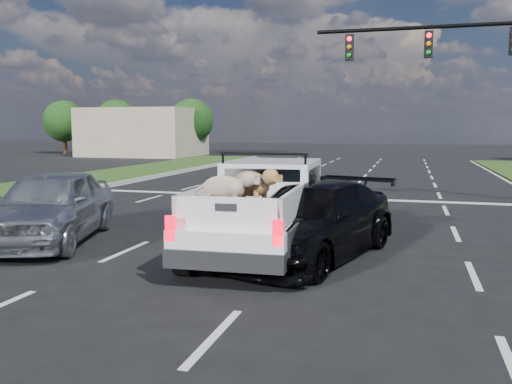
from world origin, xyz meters
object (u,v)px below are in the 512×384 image
silver_sedan (51,206)px  black_coupe (312,220)px  traffic_signal (506,67)px  pickup_truck (263,206)px

silver_sedan → black_coupe: 6.12m
traffic_signal → black_coupe: (-5.00, -9.90, -3.96)m
silver_sedan → black_coupe: size_ratio=0.95×
silver_sedan → black_coupe: (6.11, 0.15, -0.09)m
traffic_signal → black_coupe: traffic_signal is taller
silver_sedan → black_coupe: silver_sedan is taller
black_coupe → traffic_signal: bearing=79.2°
pickup_truck → black_coupe: (1.12, -0.27, -0.22)m
traffic_signal → pickup_truck: traffic_signal is taller
traffic_signal → silver_sedan: bearing=-137.8°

